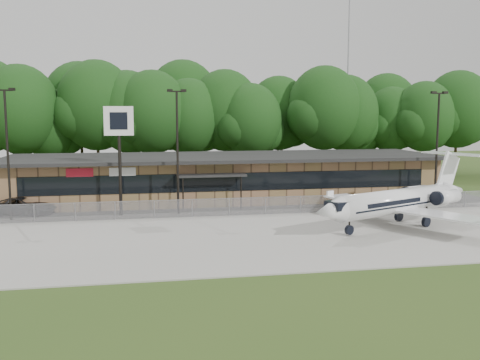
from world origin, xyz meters
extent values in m
plane|color=#314C1B|center=(0.00, 0.00, 0.00)|extent=(160.00, 160.00, 0.00)
cube|color=#9E9B93|center=(0.00, 8.00, 0.04)|extent=(64.00, 18.00, 0.08)
cube|color=#383835|center=(0.00, 19.50, 0.03)|extent=(50.00, 9.00, 0.06)
cube|color=#876143|center=(0.00, 24.00, 2.00)|extent=(40.00, 10.00, 4.00)
cube|color=black|center=(0.00, 18.98, 2.30)|extent=(36.00, 0.08, 1.60)
cube|color=black|center=(0.00, 23.50, 4.15)|extent=(41.00, 11.50, 0.30)
cube|color=black|center=(-2.00, 18.40, 3.00)|extent=(6.00, 1.60, 0.20)
cube|color=red|center=(-13.00, 18.95, 3.40)|extent=(2.20, 0.06, 0.70)
cube|color=silver|center=(-9.50, 18.95, 3.40)|extent=(2.20, 0.06, 0.70)
cube|color=gray|center=(0.00, 15.00, 0.75)|extent=(46.00, 0.03, 1.50)
cube|color=gray|center=(0.00, 15.00, 1.50)|extent=(46.00, 0.04, 0.04)
cylinder|color=gray|center=(22.00, 48.00, 12.50)|extent=(0.20, 0.20, 25.00)
cylinder|color=black|center=(-18.00, 16.50, 5.00)|extent=(0.18, 0.18, 10.00)
cube|color=black|center=(-18.00, 16.50, 10.05)|extent=(1.20, 0.12, 0.12)
cube|color=black|center=(-17.45, 16.50, 10.12)|extent=(0.45, 0.30, 0.22)
cylinder|color=black|center=(-5.00, 16.50, 5.00)|extent=(0.18, 0.18, 10.00)
cube|color=black|center=(-5.00, 16.50, 10.05)|extent=(1.20, 0.12, 0.12)
cube|color=black|center=(-5.55, 16.50, 10.12)|extent=(0.45, 0.30, 0.22)
cube|color=black|center=(-4.45, 16.50, 10.12)|extent=(0.45, 0.30, 0.22)
cylinder|color=black|center=(18.00, 16.50, 5.00)|extent=(0.18, 0.18, 10.00)
cube|color=black|center=(18.00, 16.50, 10.05)|extent=(1.20, 0.12, 0.12)
cube|color=black|center=(17.45, 16.50, 10.12)|extent=(0.45, 0.30, 0.22)
cube|color=black|center=(18.55, 16.50, 10.12)|extent=(0.45, 0.30, 0.22)
cylinder|color=white|center=(10.10, 8.42, 1.89)|extent=(10.87, 6.19, 1.78)
cone|color=white|center=(4.02, 5.68, 1.89)|extent=(2.76, 2.54, 1.78)
cone|color=white|center=(16.29, 11.21, 2.06)|extent=(2.96, 2.63, 1.78)
cube|color=white|center=(12.12, 5.30, 1.39)|extent=(4.97, 7.09, 0.13)
cube|color=white|center=(9.10, 11.99, 1.39)|extent=(4.97, 7.09, 0.13)
cylinder|color=white|center=(14.32, 8.80, 2.06)|extent=(2.64, 1.92, 1.00)
cylinder|color=white|center=(13.18, 11.33, 2.06)|extent=(2.64, 1.92, 1.00)
cube|color=white|center=(15.78, 10.98, 3.67)|extent=(2.56, 1.26, 3.35)
cube|color=white|center=(16.39, 11.25, 5.06)|extent=(3.42, 5.26, 0.11)
cube|color=black|center=(4.73, 6.00, 2.20)|extent=(1.56, 1.67, 0.56)
cube|color=black|center=(11.93, 9.24, 0.39)|extent=(1.91, 2.80, 0.78)
cylinder|color=black|center=(5.84, 6.50, 0.39)|extent=(0.88, 0.88, 0.24)
imported|color=#2D2D2F|center=(-17.55, 18.73, 0.73)|extent=(5.72, 3.68, 1.47)
cylinder|color=black|center=(-9.61, 16.80, 4.22)|extent=(0.26, 0.26, 8.45)
cube|color=silver|center=(-9.61, 16.80, 7.71)|extent=(2.33, 0.32, 2.32)
cube|color=black|center=(-9.61, 16.66, 7.71)|extent=(1.37, 0.07, 1.37)
camera|label=1|loc=(-7.89, -27.01, 8.35)|focal=40.00mm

